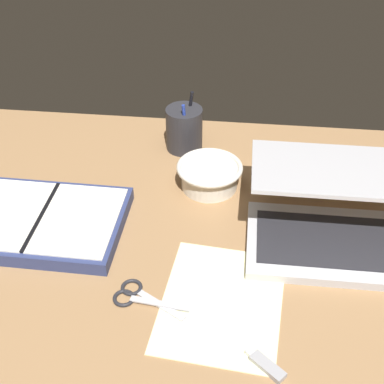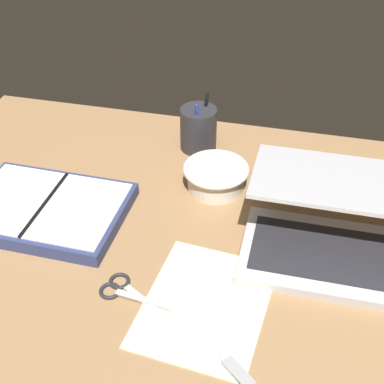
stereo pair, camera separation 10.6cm
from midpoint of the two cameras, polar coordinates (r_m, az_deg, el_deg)
desk_top at (r=103.13cm, az=-0.80°, el=-7.23°), size 140.00×100.00×2.00cm
laptop at (r=105.03cm, az=11.69°, el=-2.83°), size 31.05×29.84×13.56cm
bowl at (r=116.92cm, az=-0.70°, el=1.78°), size 14.53×14.53×5.66cm
pen_cup at (r=128.99cm, az=-3.19°, el=6.67°), size 8.77×8.77×14.28cm
planner at (r=112.81cm, az=-18.26°, el=-3.10°), size 32.61×23.83×3.28cm
scissors at (r=96.17cm, az=-9.19°, el=-11.02°), size 13.80×8.50×0.80cm
paper_sheet_front at (r=94.44cm, az=-0.06°, el=-11.78°), size 22.87×28.05×0.16cm
usb_drive at (r=86.44cm, az=4.33°, el=-18.18°), size 6.52×5.89×1.00cm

